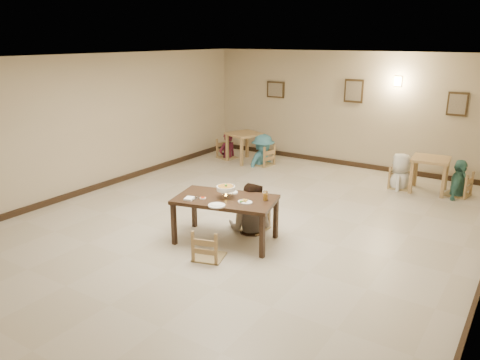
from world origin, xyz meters
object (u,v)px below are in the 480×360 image
Objects in this scene: main_table at (225,203)px; chair_near at (209,229)px; chair_far at (254,203)px; bg_table_left at (244,138)px; bg_table_right at (430,164)px; bg_chair_rr at (460,173)px; bg_chair_lr at (263,146)px; bg_diner_b at (263,134)px; curry_warmer at (226,188)px; bg_chair_rl at (401,167)px; bg_diner_a at (227,132)px; drink_glass at (265,196)px; bg_diner_d at (462,160)px; main_diner at (251,183)px; bg_diner_c at (403,153)px; bg_chair_ll at (227,140)px.

chair_near is at bearing -91.59° from main_table.
chair_far is 0.96× the size of bg_table_left.
bg_chair_rr is at bearing 7.17° from bg_table_right.
bg_diner_b reaches higher than bg_chair_lr.
main_table is 5.35m from bg_table_left.
curry_warmer is 5.33m from bg_table_left.
bg_chair_rl is at bearing 56.06° from main_table.
bg_diner_b is (1.23, -0.09, 0.08)m from bg_diner_a.
bg_table_left is (-3.23, 4.40, -0.18)m from drink_glass.
drink_glass reaches higher than bg_table_left.
bg_diner_d reaches higher than bg_diner_a.
main_diner is 4.29m from bg_chair_rl.
bg_chair_ll is at bearing -98.83° from bg_diner_c.
chair_far is 6.42× the size of drink_glass.
bg_chair_lr is (-2.00, 4.61, -0.41)m from curry_warmer.
bg_diner_c is at bearing -0.70° from bg_table_left.
main_diner reaches higher than bg_diner_d.
bg_diner_b reaches higher than chair_far.
bg_table_right is (2.18, 4.04, -0.24)m from main_diner.
bg_chair_lr reaches higher than chair_far.
bg_diner_c is at bearing 99.87° from bg_chair_lr.
bg_diner_a reaches higher than chair_near.
bg_diner_a is (-1.23, 0.09, 0.24)m from bg_chair_lr.
curry_warmer is 0.23× the size of bg_diner_a.
main_table is 1.79× the size of bg_chair_rr.
bg_diner_d is (6.11, 0.04, 0.29)m from bg_chair_ll.
bg_table_right is 0.83× the size of bg_chair_rr.
bg_diner_c reaches higher than main_table.
bg_table_left is 5.49m from bg_chair_rr.
bg_diner_b is (-4.27, -0.05, 0.20)m from bg_table_right.
chair_far is at bearing 38.57° from bg_chair_lr.
bg_diner_b is (0.62, -0.03, 0.17)m from bg_table_left.
bg_chair_rr reaches higher than chair_near.
bg_chair_rr reaches higher than bg_chair_rl.
bg_diner_c is (1.05, 4.35, -0.03)m from drink_glass.
main_table is 5.72m from bg_chair_ll.
bg_diner_c reaches higher than bg_chair_lr.
bg_chair_lr reaches higher than bg_chair_rl.
curry_warmer is at bearing -149.86° from bg_diner_b.
bg_table_right is at bearing 109.39° from bg_diner_a.
bg_diner_d is at bearing 58.73° from curry_warmer.
main_table is at bearing -21.26° from bg_chair_rr.
chair_near is (0.15, -0.67, -0.21)m from main_table.
main_table is 1.14× the size of bg_diner_d.
bg_chair_lr is (-2.62, 4.37, -0.32)m from drink_glass.
bg_diner_b is (-4.87, -0.13, 0.34)m from bg_chair_rr.
bg_chair_lr reaches higher than main_table.
drink_glass is 5.46m from bg_table_left.
main_table is 1.20× the size of bg_diner_a.
bg_chair_rr is at bearing 110.13° from bg_diner_a.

